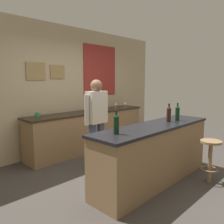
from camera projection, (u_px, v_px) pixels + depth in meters
The scene contains 14 objects.
ground_plane at pixel (134, 174), 3.95m from camera, with size 10.00×10.00×0.00m, color #423D38.
back_wall at pixel (65, 89), 5.17m from camera, with size 6.00×0.09×2.80m.
bar_counter at pixel (155, 153), 3.61m from camera, with size 2.41×0.60×0.92m.
side_counter at pixel (90, 130), 5.31m from camera, with size 3.10×0.56×0.90m.
bartender at pixel (97, 119), 4.04m from camera, with size 0.52×0.21×1.62m.
bar_stool at pixel (210, 154), 3.57m from camera, with size 0.32×0.32×0.68m.
wine_bottle_a at pixel (116, 124), 2.94m from camera, with size 0.07×0.07×0.31m.
wine_bottle_b at pixel (169, 114), 3.80m from camera, with size 0.07×0.07×0.31m.
wine_bottle_c at pixel (177, 113), 3.90m from camera, with size 0.07×0.07×0.31m.
wine_glass_a at pixel (88, 107), 5.12m from camera, with size 0.07×0.07×0.16m.
wine_glass_b at pixel (92, 106), 5.25m from camera, with size 0.07×0.07×0.16m.
wine_glass_c at pixel (116, 104), 5.88m from camera, with size 0.07×0.07×0.16m.
wine_glass_d at pixel (125, 103), 6.04m from camera, with size 0.07×0.07×0.16m.
coffee_mug at pixel (37, 115), 4.37m from camera, with size 0.13×0.08×0.09m.
Camera 1 is at (-2.97, -2.35, 1.61)m, focal length 36.68 mm.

